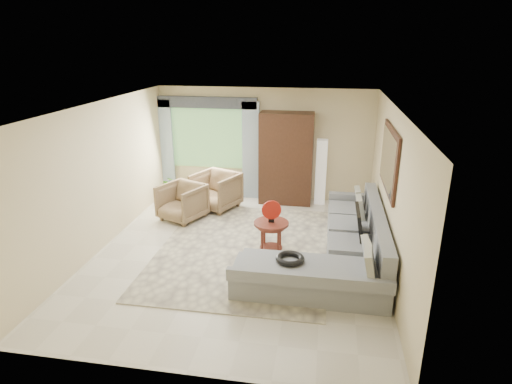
% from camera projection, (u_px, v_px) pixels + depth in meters
% --- Properties ---
extents(ground, '(6.00, 6.00, 0.00)m').
position_uv_depth(ground, '(239.00, 253.00, 7.65)').
color(ground, silver).
rests_on(ground, ground).
extents(area_rug, '(3.01, 4.01, 0.02)m').
position_uv_depth(area_rug, '(244.00, 248.00, 7.79)').
color(area_rug, beige).
rests_on(area_rug, ground).
extents(sectional_sofa, '(2.30, 3.46, 0.90)m').
position_uv_depth(sectional_sofa, '(342.00, 251.00, 7.11)').
color(sectional_sofa, gray).
rests_on(sectional_sofa, ground).
extents(tv_screen, '(0.14, 0.74, 0.48)m').
position_uv_depth(tv_screen, '(359.00, 222.00, 7.13)').
color(tv_screen, black).
rests_on(tv_screen, sectional_sofa).
extents(garden_hose, '(0.43, 0.43, 0.09)m').
position_uv_depth(garden_hose, '(290.00, 259.00, 6.31)').
color(garden_hose, black).
rests_on(garden_hose, sectional_sofa).
extents(coffee_table, '(0.61, 0.61, 0.61)m').
position_uv_depth(coffee_table, '(271.00, 237.00, 7.51)').
color(coffee_table, '#522115').
rests_on(coffee_table, ground).
extents(red_disc, '(0.34, 0.10, 0.34)m').
position_uv_depth(red_disc, '(271.00, 210.00, 7.34)').
color(red_disc, '#A41B10').
rests_on(red_disc, coffee_table).
extents(armchair_left, '(1.09, 1.10, 0.77)m').
position_uv_depth(armchair_left, '(182.00, 202.00, 8.98)').
color(armchair_left, '#896A4B').
rests_on(armchair_left, ground).
extents(armchair_right, '(1.18, 1.19, 0.83)m').
position_uv_depth(armchair_right, '(216.00, 191.00, 9.57)').
color(armchair_right, '#9E8556').
rests_on(armchair_right, ground).
extents(potted_plant, '(0.64, 0.60, 0.58)m').
position_uv_depth(potted_plant, '(175.00, 188.00, 10.14)').
color(potted_plant, '#999999').
rests_on(potted_plant, ground).
extents(armoire, '(1.20, 0.55, 2.10)m').
position_uv_depth(armoire, '(286.00, 159.00, 9.74)').
color(armoire, '#311B10').
rests_on(armoire, ground).
extents(floor_lamp, '(0.24, 0.24, 1.50)m').
position_uv_depth(floor_lamp, '(321.00, 172.00, 9.77)').
color(floor_lamp, silver).
rests_on(floor_lamp, ground).
extents(window, '(1.80, 0.04, 1.40)m').
position_uv_depth(window, '(208.00, 138.00, 10.15)').
color(window, '#669E59').
rests_on(window, wall_back).
extents(curtain_left, '(0.40, 0.08, 2.30)m').
position_uv_depth(curtain_left, '(165.00, 148.00, 10.31)').
color(curtain_left, '#9EB7CC').
rests_on(curtain_left, ground).
extents(curtain_right, '(0.40, 0.08, 2.30)m').
position_uv_depth(curtain_right, '(251.00, 151.00, 9.99)').
color(curtain_right, '#9EB7CC').
rests_on(curtain_right, ground).
extents(valance, '(2.40, 0.12, 0.26)m').
position_uv_depth(valance, '(206.00, 102.00, 9.80)').
color(valance, '#1E232D').
rests_on(valance, wall_back).
extents(wall_mirror, '(0.05, 1.70, 1.05)m').
position_uv_depth(wall_mirror, '(389.00, 159.00, 7.00)').
color(wall_mirror, black).
rests_on(wall_mirror, wall_right).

